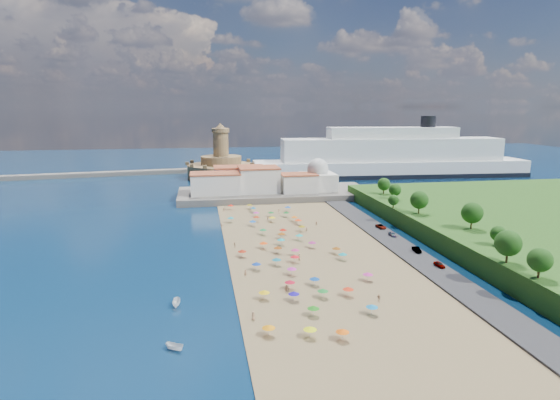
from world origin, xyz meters
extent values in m
plane|color=#071938|center=(0.00, 0.00, 0.00)|extent=(700.00, 700.00, 0.00)
cube|color=#59544C|center=(10.00, 73.00, 1.50)|extent=(90.00, 36.00, 3.00)
cube|color=#59544C|center=(-12.00, 108.00, 1.20)|extent=(18.00, 70.00, 2.40)
cube|color=#59544C|center=(-110.00, 153.00, 1.30)|extent=(199.03, 34.77, 2.60)
cube|color=silver|center=(-18.00, 69.00, 7.50)|extent=(22.00, 14.00, 9.00)
cube|color=silver|center=(2.00, 71.00, 8.50)|extent=(18.00, 16.00, 11.00)
cube|color=silver|center=(20.00, 67.00, 7.00)|extent=(16.00, 12.00, 8.00)
cube|color=silver|center=(-6.00, 83.00, 8.00)|extent=(24.00, 14.00, 10.00)
cube|color=silver|center=(30.00, 71.00, 7.00)|extent=(16.00, 16.00, 8.00)
sphere|color=silver|center=(30.00, 71.00, 13.00)|extent=(10.00, 10.00, 10.00)
cylinder|color=silver|center=(30.00, 71.00, 16.80)|extent=(1.20, 1.20, 1.60)
cylinder|color=#9A7B4D|center=(-12.00, 138.00, 4.00)|extent=(40.00, 40.00, 8.00)
cylinder|color=#9A7B4D|center=(-12.00, 138.00, 10.50)|extent=(24.00, 24.00, 5.00)
cylinder|color=#9A7B4D|center=(-12.00, 138.00, 20.00)|extent=(9.00, 9.00, 14.00)
cylinder|color=#9A7B4D|center=(-12.00, 138.00, 28.20)|extent=(10.40, 10.40, 2.40)
cone|color=#9A7B4D|center=(-12.00, 138.00, 30.90)|extent=(6.00, 6.00, 3.00)
cube|color=black|center=(89.48, 124.72, 1.34)|extent=(167.73, 33.76, 2.68)
cube|color=white|center=(89.48, 124.72, 4.97)|extent=(166.71, 33.31, 9.94)
cube|color=white|center=(89.48, 124.72, 16.56)|extent=(133.39, 27.09, 13.25)
cube|color=white|center=(89.48, 124.72, 26.50)|extent=(78.02, 19.66, 6.63)
cylinder|color=black|center=(111.53, 123.52, 33.13)|extent=(8.83, 8.83, 6.63)
cylinder|color=gray|center=(13.17, -23.17, 1.25)|extent=(0.07, 0.07, 2.00)
cone|color=teal|center=(13.17, -23.17, 2.15)|extent=(2.50, 2.50, 0.60)
cylinder|color=gray|center=(8.90, 22.35, 1.25)|extent=(0.07, 0.07, 2.00)
cone|color=#DF610C|center=(8.90, 22.35, 2.15)|extent=(2.50, 2.50, 0.60)
cylinder|color=gray|center=(-4.99, 46.59, 1.25)|extent=(0.07, 0.07, 2.00)
cone|color=#8F780D|center=(-4.99, 46.59, 2.15)|extent=(2.50, 2.50, 0.60)
cylinder|color=gray|center=(-11.25, -27.20, 1.25)|extent=(0.07, 0.07, 2.00)
cone|color=#0B3194|center=(-11.25, -27.20, 2.15)|extent=(2.50, 2.50, 0.60)
cylinder|color=gray|center=(-5.60, -47.95, 1.25)|extent=(0.07, 0.07, 2.00)
cone|color=#190B9A|center=(-5.60, -47.95, 2.15)|extent=(2.50, 2.50, 0.60)
cylinder|color=gray|center=(-0.28, -23.10, 1.25)|extent=(0.07, 0.07, 2.00)
cone|color=red|center=(-0.28, -23.10, 2.15)|extent=(2.50, 2.50, 0.60)
cylinder|color=gray|center=(-4.05, 31.98, 1.25)|extent=(0.07, 0.07, 2.00)
cone|color=#C3299E|center=(-4.05, 31.98, 2.15)|extent=(2.50, 2.50, 0.60)
cylinder|color=gray|center=(1.01, -40.06, 1.25)|extent=(0.07, 0.07, 2.00)
cone|color=#0B3F95|center=(1.01, -40.06, 2.15)|extent=(2.50, 2.50, 0.60)
cylinder|color=gray|center=(-3.43, -14.29, 1.25)|extent=(0.07, 0.07, 2.00)
cone|color=#7C360B|center=(-3.43, -14.29, 2.15)|extent=(2.50, 2.50, 0.60)
cylinder|color=gray|center=(-1.07, -6.21, 1.25)|extent=(0.07, 0.07, 2.00)
cone|color=teal|center=(-1.07, -6.21, 2.15)|extent=(2.50, 2.50, 0.60)
cylinder|color=gray|center=(9.34, 17.46, 1.25)|extent=(0.07, 0.07, 2.00)
cone|color=#FF3A0B|center=(9.34, 17.46, 2.15)|extent=(2.50, 2.50, 0.60)
cylinder|color=gray|center=(7.27, 29.98, 1.25)|extent=(0.07, 0.07, 2.00)
cone|color=#147326|center=(7.27, 29.98, 2.15)|extent=(2.50, 2.50, 0.60)
cylinder|color=gray|center=(-6.97, 18.32, 1.25)|extent=(0.07, 0.07, 2.00)
cone|color=blue|center=(-6.97, 18.32, 2.15)|extent=(2.50, 2.50, 0.60)
cylinder|color=gray|center=(-4.92, 6.29, 1.25)|extent=(0.07, 0.07, 2.00)
cone|color=#157B3A|center=(-4.92, 6.29, 2.15)|extent=(2.50, 2.50, 0.60)
cylinder|color=gray|center=(6.84, -47.46, 1.25)|extent=(0.07, 0.07, 2.00)
cone|color=red|center=(6.84, -47.46, 2.15)|extent=(2.50, 2.50, 0.60)
cylinder|color=gray|center=(5.44, -2.34, 1.25)|extent=(0.07, 0.07, 2.00)
cone|color=#11A09F|center=(5.44, -2.34, 2.15)|extent=(2.50, 2.50, 0.60)
cylinder|color=gray|center=(9.73, 39.68, 1.25)|extent=(0.07, 0.07, 2.00)
cone|color=#0D4BB2|center=(9.73, 39.68, 2.15)|extent=(2.50, 2.50, 0.60)
cylinder|color=gray|center=(-14.29, 24.86, 1.25)|extent=(0.07, 0.07, 2.00)
cone|color=teal|center=(-14.29, 24.86, 2.15)|extent=(2.50, 2.50, 0.60)
cylinder|color=gray|center=(0.29, 0.46, 1.25)|extent=(0.07, 0.07, 2.00)
cone|color=#8E480C|center=(0.29, 0.46, 2.15)|extent=(2.50, 2.50, 0.60)
cylinder|color=gray|center=(0.78, 23.04, 1.25)|extent=(0.07, 0.07, 2.00)
cone|color=yellow|center=(0.78, 23.04, 2.15)|extent=(2.50, 2.50, 0.60)
cylinder|color=gray|center=(7.55, -10.81, 1.25)|extent=(0.07, 0.07, 2.00)
cone|color=#9C2170|center=(7.55, -10.81, 2.15)|extent=(2.50, 2.50, 0.60)
cylinder|color=gray|center=(-6.84, -8.93, 1.25)|extent=(0.07, 0.07, 2.00)
cone|color=#EB460A|center=(-6.84, -8.93, 2.15)|extent=(2.50, 2.50, 0.60)
cylinder|color=gray|center=(12.97, -17.68, 1.25)|extent=(0.07, 0.07, 2.00)
cone|color=#80420B|center=(12.97, -17.68, 2.15)|extent=(2.50, 2.50, 0.60)
cylinder|color=gray|center=(-4.84, 24.77, 1.25)|extent=(0.07, 0.07, 2.00)
cone|color=#A7290D|center=(-4.84, 24.77, 2.15)|extent=(2.50, 2.50, 0.60)
cylinder|color=gray|center=(-13.82, -15.81, 1.25)|extent=(0.07, 0.07, 2.00)
cone|color=#AA230D|center=(-13.82, -15.81, 2.15)|extent=(2.50, 2.50, 0.60)
cylinder|color=gray|center=(14.45, -39.31, 1.25)|extent=(0.07, 0.07, 2.00)
cone|color=#BF288D|center=(14.45, -39.31, 2.15)|extent=(2.50, 2.50, 0.60)
cylinder|color=gray|center=(1.59, 5.11, 1.25)|extent=(0.07, 0.07, 2.00)
cone|color=red|center=(1.59, 5.11, 2.15)|extent=(2.50, 2.50, 0.60)
cylinder|color=gray|center=(1.03, -47.49, 1.25)|extent=(0.07, 0.07, 2.00)
cone|color=#157A29|center=(1.03, -47.49, 2.15)|extent=(2.50, 2.50, 0.60)
cylinder|color=gray|center=(-2.96, -32.33, 1.25)|extent=(0.07, 0.07, 2.00)
cone|color=#BF299E|center=(-2.96, -32.33, 2.15)|extent=(2.50, 2.50, 0.60)
cylinder|color=gray|center=(-4.23, 40.58, 1.25)|extent=(0.07, 0.07, 2.00)
cone|color=#0E5589|center=(-4.23, 40.58, 2.15)|extent=(2.50, 2.50, 0.60)
cylinder|color=gray|center=(-13.32, -62.70, 1.25)|extent=(0.07, 0.07, 2.00)
cone|color=orange|center=(-13.32, -62.70, 2.15)|extent=(2.50, 2.50, 0.60)
cylinder|color=gray|center=(8.57, 8.32, 1.25)|extent=(0.07, 0.07, 2.00)
cone|color=olive|center=(8.57, 8.32, 2.15)|extent=(2.50, 2.50, 0.60)
cylinder|color=gray|center=(-5.53, -24.61, 1.25)|extent=(0.07, 0.07, 2.00)
cone|color=#0D657D|center=(-5.53, -24.61, 2.15)|extent=(2.50, 2.50, 0.60)
cylinder|color=gray|center=(-5.14, -41.16, 1.25)|extent=(0.07, 0.07, 2.00)
cone|color=#B80E26|center=(-5.14, -41.16, 2.15)|extent=(2.50, 2.50, 0.60)
cylinder|color=gray|center=(8.66, -57.29, 1.25)|extent=(0.07, 0.07, 2.00)
cone|color=#0E72B6|center=(8.66, -57.29, 2.15)|extent=(2.50, 2.50, 0.60)
cylinder|color=gray|center=(-0.43, -66.52, 1.25)|extent=(0.07, 0.07, 2.00)
cone|color=#E95B0A|center=(-0.43, -66.52, 2.15)|extent=(2.50, 2.50, 0.60)
cylinder|color=gray|center=(-3.21, -55.90, 1.25)|extent=(0.07, 0.07, 2.00)
cone|color=#1B7C16|center=(-3.21, -55.90, 2.15)|extent=(2.50, 2.50, 0.60)
cylinder|color=gray|center=(-5.97, -64.61, 1.25)|extent=(0.07, 0.07, 2.00)
cone|color=#E2EF0D|center=(-5.97, -64.61, 2.15)|extent=(2.50, 2.50, 0.60)
cylinder|color=gray|center=(1.06, -17.12, 1.25)|extent=(0.07, 0.07, 2.00)
cone|color=#BC286B|center=(1.06, -17.12, 2.15)|extent=(2.50, 2.50, 0.60)
cylinder|color=gray|center=(-12.77, 46.74, 1.25)|extent=(0.07, 0.07, 2.00)
cone|color=#F81F0B|center=(-12.77, 46.74, 2.15)|extent=(2.50, 2.50, 0.60)
cylinder|color=gray|center=(-11.84, -46.12, 1.25)|extent=(0.07, 0.07, 2.00)
cone|color=#E4BA0C|center=(-11.84, -46.12, 2.15)|extent=(2.50, 2.50, 0.60)
cylinder|color=gray|center=(1.55, 31.16, 1.25)|extent=(0.07, 0.07, 2.00)
cone|color=#147228|center=(1.55, 31.16, 2.15)|extent=(2.50, 2.50, 0.60)
imported|color=tan|center=(12.55, -51.23, 1.08)|extent=(1.03, 0.88, 1.66)
imported|color=tan|center=(-0.41, 26.07, 1.12)|extent=(0.99, 0.85, 1.75)
imported|color=tan|center=(-15.30, -6.47, 1.07)|extent=(0.67, 0.83, 1.64)
imported|color=tan|center=(-15.37, -55.64, 1.16)|extent=(0.90, 0.60, 1.81)
imported|color=tan|center=(-6.25, -42.93, 1.19)|extent=(1.81, 0.89, 1.87)
imported|color=tan|center=(15.40, 15.26, 1.05)|extent=(1.25, 1.47, 1.59)
imported|color=tan|center=(-17.88, 18.08, 1.03)|extent=(1.15, 1.09, 1.56)
imported|color=tan|center=(1.50, -20.71, 1.15)|extent=(1.00, 0.79, 1.80)
imported|color=tan|center=(5.64, 36.80, 1.17)|extent=(1.02, 1.34, 1.83)
imported|color=tan|center=(-14.51, -31.32, 1.19)|extent=(0.81, 0.68, 1.88)
imported|color=tan|center=(10.16, 8.02, 1.04)|extent=(0.66, 0.54, 1.57)
imported|color=tan|center=(-15.72, 43.59, 1.16)|extent=(1.08, 1.05, 1.81)
imported|color=white|center=(-30.16, -64.65, 0.70)|extent=(3.79, 3.19, 1.41)
imported|color=white|center=(-30.66, -46.02, 0.80)|extent=(1.81, 4.21, 1.59)
imported|color=gray|center=(36.00, -34.03, 1.35)|extent=(1.80, 3.91, 1.30)
imported|color=gray|center=(36.00, -20.99, 1.40)|extent=(1.80, 4.37, 1.41)
imported|color=gray|center=(36.00, 6.15, 1.35)|extent=(2.82, 4.95, 1.30)
imported|color=gray|center=(36.00, -3.82, 1.32)|extent=(1.74, 4.26, 1.24)
cylinder|color=#382314|center=(45.38, -57.95, 7.43)|extent=(0.50, 0.50, 2.86)
sphere|color=#14380F|center=(45.38, -57.95, 10.00)|extent=(5.15, 5.15, 5.15)
cylinder|color=#382314|center=(45.05, -47.83, 7.69)|extent=(0.50, 0.50, 3.38)
sphere|color=#14380F|center=(45.05, -47.83, 10.73)|extent=(6.08, 6.08, 6.08)
cylinder|color=#382314|center=(51.56, -34.95, 7.14)|extent=(0.50, 0.50, 2.28)
sphere|color=#14380F|center=(51.56, -34.95, 9.20)|extent=(4.11, 4.11, 4.11)
cylinder|color=#382314|center=(54.38, -18.13, 7.75)|extent=(0.50, 0.50, 3.50)
sphere|color=#14380F|center=(54.38, -18.13, 10.90)|extent=(6.30, 6.30, 6.30)
cylinder|color=#382314|center=(48.26, 3.56, 7.71)|extent=(0.50, 0.50, 3.41)
sphere|color=#14380F|center=(48.26, 3.56, 10.78)|extent=(6.15, 6.15, 6.15)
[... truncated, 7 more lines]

